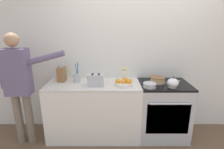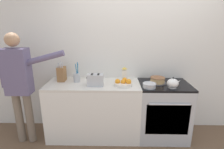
% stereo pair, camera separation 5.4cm
% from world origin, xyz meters
% --- Properties ---
extents(ground_plane, '(16.00, 16.00, 0.00)m').
position_xyz_m(ground_plane, '(0.00, 0.00, 0.00)').
color(ground_plane, brown).
extents(wall_back, '(8.00, 0.04, 2.60)m').
position_xyz_m(wall_back, '(0.00, 0.61, 1.30)').
color(wall_back, silver).
rests_on(wall_back, ground_plane).
extents(counter_cabinet, '(1.41, 0.59, 0.89)m').
position_xyz_m(counter_cabinet, '(-0.73, 0.30, 0.44)').
color(counter_cabinet, white).
rests_on(counter_cabinet, ground_plane).
extents(stove_range, '(0.75, 0.63, 0.89)m').
position_xyz_m(stove_range, '(0.35, 0.29, 0.44)').
color(stove_range, '#B7BABF').
rests_on(stove_range, ground_plane).
extents(layer_cake, '(0.27, 0.27, 0.09)m').
position_xyz_m(layer_cake, '(0.25, 0.33, 0.93)').
color(layer_cake, '#4C4C51').
rests_on(layer_cake, stove_range).
extents(tea_kettle, '(0.19, 0.16, 0.16)m').
position_xyz_m(tea_kettle, '(0.42, 0.13, 0.95)').
color(tea_kettle, white).
rests_on(tea_kettle, stove_range).
extents(mixing_bowl, '(0.19, 0.19, 0.07)m').
position_xyz_m(mixing_bowl, '(0.09, 0.13, 0.92)').
color(mixing_bowl, '#B7BABF').
rests_on(mixing_bowl, stove_range).
extents(knife_block, '(0.11, 0.16, 0.32)m').
position_xyz_m(knife_block, '(-1.23, 0.41, 1.00)').
color(knife_block, olive).
rests_on(knife_block, counter_cabinet).
extents(utensil_crock, '(0.10, 0.10, 0.31)m').
position_xyz_m(utensil_crock, '(-0.99, 0.37, 0.96)').
color(utensil_crock, '#B7BABF').
rests_on(utensil_crock, counter_cabinet).
extents(fruit_bowl, '(0.26, 0.26, 0.11)m').
position_xyz_m(fruit_bowl, '(-0.27, 0.20, 0.93)').
color(fruit_bowl, silver).
rests_on(fruit_bowl, counter_cabinet).
extents(toaster, '(0.25, 0.12, 0.18)m').
position_xyz_m(toaster, '(-0.68, 0.19, 0.98)').
color(toaster, '#B7BABF').
rests_on(toaster, counter_cabinet).
extents(milk_carton, '(0.07, 0.07, 0.23)m').
position_xyz_m(milk_carton, '(-0.25, 0.41, 1.00)').
color(milk_carton, white).
rests_on(milk_carton, counter_cabinet).
extents(person_baker, '(0.93, 0.20, 1.65)m').
position_xyz_m(person_baker, '(-1.75, 0.12, 0.99)').
color(person_baker, '#7A6B5B').
rests_on(person_baker, ground_plane).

